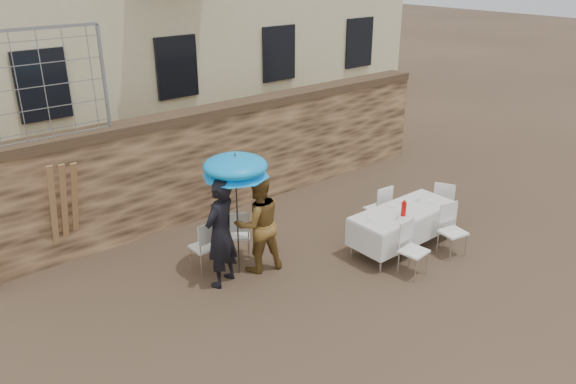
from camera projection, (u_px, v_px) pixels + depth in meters
ground at (363, 334)px, 8.12m from camera, size 80.00×80.00×0.00m
stone_wall at (184, 168)px, 11.24m from camera, size 13.00×0.50×2.20m
chain_link_fence at (5, 91)px, 8.70m from camera, size 3.20×0.06×1.80m
man_suit at (221, 233)px, 9.01m from camera, size 0.80×0.67×1.87m
woman_dress at (258, 223)px, 9.47m from camera, size 0.98×0.84×1.74m
umbrella at (235, 170)px, 8.94m from camera, size 1.10×1.10×2.01m
couple_chair_left at (204, 245)px, 9.58m from camera, size 0.48×0.48×0.96m
couple_chair_right at (238, 233)px, 9.99m from camera, size 0.66×0.66×0.96m
banquet_table at (404, 212)px, 10.21m from camera, size 2.10×0.85×0.78m
soda_bottle at (404, 209)px, 9.92m from camera, size 0.09×0.09×0.26m
table_chair_front_left at (414, 250)px, 9.43m from camera, size 0.53×0.53×0.96m
table_chair_front_right at (453, 231)px, 10.07m from camera, size 0.56×0.56×0.96m
table_chair_back at (377, 207)px, 11.00m from camera, size 0.52×0.52×0.96m
table_chair_side at (444, 203)px, 11.20m from camera, size 0.64×0.64×0.96m
wood_planks at (72, 211)px, 9.61m from camera, size 0.70×0.20×2.00m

